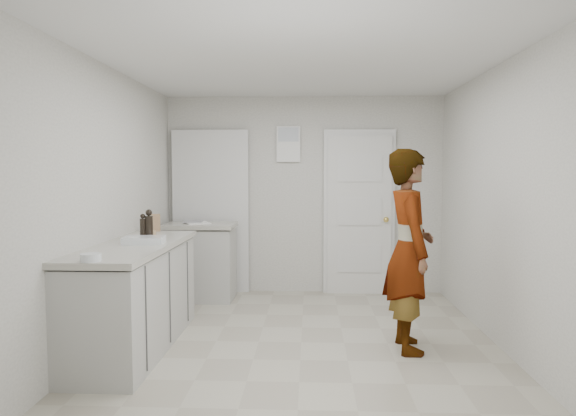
{
  "coord_description": "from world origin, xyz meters",
  "views": [
    {
      "loc": [
        0.08,
        -4.56,
        1.54
      ],
      "look_at": [
        -0.14,
        0.4,
        1.2
      ],
      "focal_mm": 32.0,
      "sensor_mm": 36.0,
      "label": 1
    }
  ],
  "objects_px": {
    "oil_cruet_a": "(149,225)",
    "baking_dish": "(144,240)",
    "oil_cruet_b": "(143,227)",
    "egg_bowl": "(91,257)",
    "cake_mix_box": "(155,223)",
    "spice_jar": "(153,235)",
    "person": "(409,250)"
  },
  "relations": [
    {
      "from": "oil_cruet_a",
      "to": "baking_dish",
      "type": "height_order",
      "value": "oil_cruet_a"
    },
    {
      "from": "oil_cruet_a",
      "to": "baking_dish",
      "type": "bearing_deg",
      "value": -83.28
    },
    {
      "from": "oil_cruet_b",
      "to": "egg_bowl",
      "type": "height_order",
      "value": "oil_cruet_b"
    },
    {
      "from": "baking_dish",
      "to": "egg_bowl",
      "type": "distance_m",
      "value": 0.91
    },
    {
      "from": "oil_cruet_b",
      "to": "oil_cruet_a",
      "type": "bearing_deg",
      "value": 15.39
    },
    {
      "from": "cake_mix_box",
      "to": "baking_dish",
      "type": "xyz_separation_m",
      "value": [
        0.18,
        -0.89,
        -0.06
      ]
    },
    {
      "from": "cake_mix_box",
      "to": "egg_bowl",
      "type": "xyz_separation_m",
      "value": [
        0.1,
        -1.8,
        -0.06
      ]
    },
    {
      "from": "spice_jar",
      "to": "oil_cruet_b",
      "type": "bearing_deg",
      "value": -145.41
    },
    {
      "from": "person",
      "to": "oil_cruet_b",
      "type": "xyz_separation_m",
      "value": [
        -2.38,
        0.16,
        0.17
      ]
    },
    {
      "from": "baking_dish",
      "to": "oil_cruet_a",
      "type": "bearing_deg",
      "value": 96.72
    },
    {
      "from": "spice_jar",
      "to": "oil_cruet_b",
      "type": "relative_size",
      "value": 0.33
    },
    {
      "from": "person",
      "to": "baking_dish",
      "type": "relative_size",
      "value": 4.85
    },
    {
      "from": "spice_jar",
      "to": "person",
      "type": "bearing_deg",
      "value": -5.19
    },
    {
      "from": "baking_dish",
      "to": "spice_jar",
      "type": "bearing_deg",
      "value": 90.75
    },
    {
      "from": "oil_cruet_a",
      "to": "person",
      "type": "bearing_deg",
      "value": -4.2
    },
    {
      "from": "oil_cruet_b",
      "to": "baking_dish",
      "type": "relative_size",
      "value": 0.67
    },
    {
      "from": "cake_mix_box",
      "to": "person",
      "type": "bearing_deg",
      "value": -42.12
    },
    {
      "from": "cake_mix_box",
      "to": "oil_cruet_b",
      "type": "height_order",
      "value": "oil_cruet_b"
    },
    {
      "from": "cake_mix_box",
      "to": "spice_jar",
      "type": "height_order",
      "value": "cake_mix_box"
    },
    {
      "from": "person",
      "to": "cake_mix_box",
      "type": "height_order",
      "value": "person"
    },
    {
      "from": "cake_mix_box",
      "to": "oil_cruet_a",
      "type": "xyz_separation_m",
      "value": [
        0.15,
        -0.66,
        0.04
      ]
    },
    {
      "from": "egg_bowl",
      "to": "baking_dish",
      "type": "bearing_deg",
      "value": 85.09
    },
    {
      "from": "person",
      "to": "egg_bowl",
      "type": "distance_m",
      "value": 2.57
    },
    {
      "from": "baking_dish",
      "to": "person",
      "type": "bearing_deg",
      "value": 1.56
    },
    {
      "from": "person",
      "to": "oil_cruet_b",
      "type": "height_order",
      "value": "person"
    },
    {
      "from": "cake_mix_box",
      "to": "egg_bowl",
      "type": "distance_m",
      "value": 1.8
    },
    {
      "from": "spice_jar",
      "to": "oil_cruet_a",
      "type": "bearing_deg",
      "value": -122.17
    },
    {
      "from": "oil_cruet_b",
      "to": "egg_bowl",
      "type": "xyz_separation_m",
      "value": [
        0.0,
        -1.13,
        -0.09
      ]
    },
    {
      "from": "cake_mix_box",
      "to": "egg_bowl",
      "type": "height_order",
      "value": "cake_mix_box"
    },
    {
      "from": "cake_mix_box",
      "to": "egg_bowl",
      "type": "relative_size",
      "value": 1.28
    },
    {
      "from": "cake_mix_box",
      "to": "oil_cruet_a",
      "type": "height_order",
      "value": "oil_cruet_a"
    },
    {
      "from": "person",
      "to": "egg_bowl",
      "type": "bearing_deg",
      "value": 109.03
    }
  ]
}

